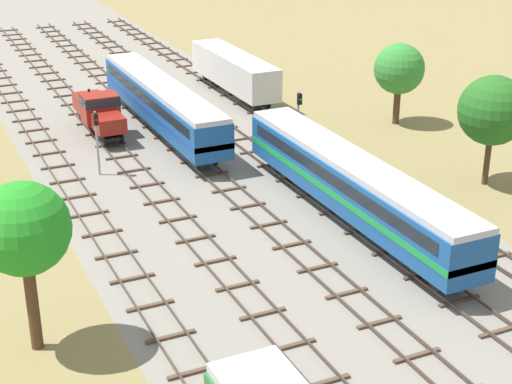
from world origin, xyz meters
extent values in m
plane|color=olive|center=(0.00, 56.00, 0.00)|extent=(480.00, 480.00, 0.00)
cube|color=gray|center=(0.00, 56.00, 0.00)|extent=(22.66, 176.00, 0.01)
cube|color=#47382D|center=(-10.05, 57.00, 0.22)|extent=(0.07, 126.00, 0.15)
cube|color=#47382D|center=(-8.61, 57.00, 0.22)|extent=(0.07, 126.00, 0.15)
cube|color=brown|center=(-9.33, 40.50, 0.07)|extent=(2.40, 0.22, 0.14)
cube|color=brown|center=(-9.33, 43.50, 0.07)|extent=(2.40, 0.22, 0.14)
cube|color=brown|center=(-9.33, 46.50, 0.07)|extent=(2.40, 0.22, 0.14)
cube|color=brown|center=(-9.33, 49.50, 0.07)|extent=(2.40, 0.22, 0.14)
cube|color=brown|center=(-9.33, 52.50, 0.07)|extent=(2.40, 0.22, 0.14)
cube|color=brown|center=(-9.33, 55.50, 0.07)|extent=(2.40, 0.22, 0.14)
cube|color=brown|center=(-9.33, 58.50, 0.07)|extent=(2.40, 0.22, 0.14)
cube|color=brown|center=(-9.33, 61.50, 0.07)|extent=(2.40, 0.22, 0.14)
cube|color=brown|center=(-9.33, 64.50, 0.07)|extent=(2.40, 0.22, 0.14)
cube|color=brown|center=(-9.33, 67.50, 0.07)|extent=(2.40, 0.22, 0.14)
cube|color=brown|center=(-9.33, 70.50, 0.07)|extent=(2.40, 0.22, 0.14)
cube|color=brown|center=(-9.33, 73.50, 0.07)|extent=(2.40, 0.22, 0.14)
cube|color=brown|center=(-9.33, 76.50, 0.07)|extent=(2.40, 0.22, 0.14)
cube|color=brown|center=(-9.33, 79.50, 0.07)|extent=(2.40, 0.22, 0.14)
cube|color=brown|center=(-9.33, 82.50, 0.07)|extent=(2.40, 0.22, 0.14)
cube|color=brown|center=(-9.33, 85.50, 0.07)|extent=(2.40, 0.22, 0.14)
cube|color=brown|center=(-9.33, 88.50, 0.07)|extent=(2.40, 0.22, 0.14)
cube|color=brown|center=(-9.33, 91.50, 0.07)|extent=(2.40, 0.22, 0.14)
cube|color=#47382D|center=(-5.38, 57.00, 0.22)|extent=(0.07, 126.00, 0.15)
cube|color=#47382D|center=(-3.95, 57.00, 0.22)|extent=(0.07, 126.00, 0.15)
cube|color=brown|center=(-4.66, 37.50, 0.07)|extent=(2.40, 0.22, 0.14)
cube|color=brown|center=(-4.66, 40.50, 0.07)|extent=(2.40, 0.22, 0.14)
cube|color=brown|center=(-4.66, 43.50, 0.07)|extent=(2.40, 0.22, 0.14)
cube|color=brown|center=(-4.66, 46.50, 0.07)|extent=(2.40, 0.22, 0.14)
cube|color=brown|center=(-4.66, 49.50, 0.07)|extent=(2.40, 0.22, 0.14)
cube|color=brown|center=(-4.66, 52.50, 0.07)|extent=(2.40, 0.22, 0.14)
cube|color=brown|center=(-4.66, 55.50, 0.07)|extent=(2.40, 0.22, 0.14)
cube|color=brown|center=(-4.66, 58.50, 0.07)|extent=(2.40, 0.22, 0.14)
cube|color=brown|center=(-4.66, 61.50, 0.07)|extent=(2.40, 0.22, 0.14)
cube|color=brown|center=(-4.66, 64.50, 0.07)|extent=(2.40, 0.22, 0.14)
cube|color=brown|center=(-4.66, 67.50, 0.07)|extent=(2.40, 0.22, 0.14)
cube|color=brown|center=(-4.66, 70.50, 0.07)|extent=(2.40, 0.22, 0.14)
cube|color=brown|center=(-4.66, 73.50, 0.07)|extent=(2.40, 0.22, 0.14)
cube|color=brown|center=(-4.66, 76.50, 0.07)|extent=(2.40, 0.22, 0.14)
cube|color=brown|center=(-4.66, 79.50, 0.07)|extent=(2.40, 0.22, 0.14)
cube|color=brown|center=(-4.66, 82.50, 0.07)|extent=(2.40, 0.22, 0.14)
cube|color=brown|center=(-4.66, 85.50, 0.07)|extent=(2.40, 0.22, 0.14)
cube|color=brown|center=(-4.66, 88.50, 0.07)|extent=(2.40, 0.22, 0.14)
cube|color=brown|center=(-4.66, 91.50, 0.07)|extent=(2.40, 0.22, 0.14)
cube|color=brown|center=(-4.66, 94.50, 0.07)|extent=(2.40, 0.22, 0.14)
cube|color=brown|center=(-4.66, 97.50, 0.07)|extent=(2.40, 0.22, 0.14)
cube|color=brown|center=(-4.66, 100.50, 0.07)|extent=(2.40, 0.22, 0.14)
cube|color=brown|center=(-4.66, 103.50, 0.07)|extent=(2.40, 0.22, 0.14)
cube|color=brown|center=(-4.66, 106.50, 0.07)|extent=(2.40, 0.22, 0.14)
cube|color=brown|center=(-4.66, 109.50, 0.07)|extent=(2.40, 0.22, 0.14)
cube|color=brown|center=(-4.66, 112.50, 0.07)|extent=(2.40, 0.22, 0.14)
cube|color=brown|center=(-4.66, 115.50, 0.07)|extent=(2.40, 0.22, 0.14)
cube|color=brown|center=(-4.66, 118.50, 0.07)|extent=(2.40, 0.22, 0.14)
cube|color=#47382D|center=(-0.72, 57.00, 0.22)|extent=(0.07, 126.00, 0.15)
cube|color=#47382D|center=(0.72, 57.00, 0.22)|extent=(0.07, 126.00, 0.15)
cube|color=brown|center=(0.00, 37.50, 0.07)|extent=(2.40, 0.22, 0.14)
cube|color=brown|center=(0.00, 40.50, 0.07)|extent=(2.40, 0.22, 0.14)
cube|color=brown|center=(0.00, 43.50, 0.07)|extent=(2.40, 0.22, 0.14)
cube|color=brown|center=(0.00, 46.50, 0.07)|extent=(2.40, 0.22, 0.14)
cube|color=brown|center=(0.00, 49.50, 0.07)|extent=(2.40, 0.22, 0.14)
cube|color=brown|center=(0.00, 52.50, 0.07)|extent=(2.40, 0.22, 0.14)
cube|color=brown|center=(0.00, 55.50, 0.07)|extent=(2.40, 0.22, 0.14)
cube|color=brown|center=(0.00, 58.50, 0.07)|extent=(2.40, 0.22, 0.14)
cube|color=brown|center=(0.00, 61.50, 0.07)|extent=(2.40, 0.22, 0.14)
cube|color=brown|center=(0.00, 64.50, 0.07)|extent=(2.40, 0.22, 0.14)
cube|color=brown|center=(0.00, 67.50, 0.07)|extent=(2.40, 0.22, 0.14)
cube|color=brown|center=(0.00, 70.50, 0.07)|extent=(2.40, 0.22, 0.14)
cube|color=brown|center=(0.00, 73.50, 0.07)|extent=(2.40, 0.22, 0.14)
cube|color=brown|center=(0.00, 76.50, 0.07)|extent=(2.40, 0.22, 0.14)
cube|color=brown|center=(0.00, 79.50, 0.07)|extent=(2.40, 0.22, 0.14)
cube|color=brown|center=(0.00, 82.50, 0.07)|extent=(2.40, 0.22, 0.14)
cube|color=brown|center=(0.00, 85.50, 0.07)|extent=(2.40, 0.22, 0.14)
cube|color=brown|center=(0.00, 88.50, 0.07)|extent=(2.40, 0.22, 0.14)
cube|color=brown|center=(0.00, 91.50, 0.07)|extent=(2.40, 0.22, 0.14)
cube|color=brown|center=(0.00, 94.50, 0.07)|extent=(2.40, 0.22, 0.14)
cube|color=brown|center=(0.00, 97.50, 0.07)|extent=(2.40, 0.22, 0.14)
cube|color=brown|center=(0.00, 100.50, 0.07)|extent=(2.40, 0.22, 0.14)
cube|color=brown|center=(0.00, 103.50, 0.07)|extent=(2.40, 0.22, 0.14)
cube|color=brown|center=(0.00, 106.50, 0.07)|extent=(2.40, 0.22, 0.14)
cube|color=brown|center=(0.00, 109.50, 0.07)|extent=(2.40, 0.22, 0.14)
cube|color=brown|center=(0.00, 112.50, 0.07)|extent=(2.40, 0.22, 0.14)
cube|color=brown|center=(0.00, 115.50, 0.07)|extent=(2.40, 0.22, 0.14)
cube|color=brown|center=(0.00, 118.50, 0.07)|extent=(2.40, 0.22, 0.14)
cube|color=#47382D|center=(3.95, 57.00, 0.22)|extent=(0.07, 126.00, 0.15)
cube|color=#47382D|center=(5.38, 57.00, 0.22)|extent=(0.07, 126.00, 0.15)
cube|color=brown|center=(4.66, 37.50, 0.07)|extent=(2.40, 0.22, 0.14)
cube|color=brown|center=(4.66, 40.50, 0.07)|extent=(2.40, 0.22, 0.14)
cube|color=brown|center=(4.66, 43.50, 0.07)|extent=(2.40, 0.22, 0.14)
cube|color=brown|center=(4.66, 46.50, 0.07)|extent=(2.40, 0.22, 0.14)
cube|color=brown|center=(4.66, 49.50, 0.07)|extent=(2.40, 0.22, 0.14)
cube|color=brown|center=(4.66, 52.50, 0.07)|extent=(2.40, 0.22, 0.14)
cube|color=brown|center=(4.66, 55.50, 0.07)|extent=(2.40, 0.22, 0.14)
cube|color=brown|center=(4.66, 58.50, 0.07)|extent=(2.40, 0.22, 0.14)
cube|color=brown|center=(4.66, 61.50, 0.07)|extent=(2.40, 0.22, 0.14)
cube|color=brown|center=(4.66, 64.50, 0.07)|extent=(2.40, 0.22, 0.14)
cube|color=brown|center=(4.66, 67.50, 0.07)|extent=(2.40, 0.22, 0.14)
cube|color=brown|center=(4.66, 70.50, 0.07)|extent=(2.40, 0.22, 0.14)
cube|color=brown|center=(4.66, 73.50, 0.07)|extent=(2.40, 0.22, 0.14)
cube|color=brown|center=(4.66, 76.50, 0.07)|extent=(2.40, 0.22, 0.14)
cube|color=brown|center=(4.66, 79.50, 0.07)|extent=(2.40, 0.22, 0.14)
cube|color=brown|center=(4.66, 82.50, 0.07)|extent=(2.40, 0.22, 0.14)
cube|color=brown|center=(4.66, 85.50, 0.07)|extent=(2.40, 0.22, 0.14)
cube|color=brown|center=(4.66, 88.50, 0.07)|extent=(2.40, 0.22, 0.14)
cube|color=brown|center=(4.66, 91.50, 0.07)|extent=(2.40, 0.22, 0.14)
cube|color=brown|center=(4.66, 94.50, 0.07)|extent=(2.40, 0.22, 0.14)
cube|color=brown|center=(4.66, 97.50, 0.07)|extent=(2.40, 0.22, 0.14)
cube|color=brown|center=(4.66, 100.50, 0.07)|extent=(2.40, 0.22, 0.14)
cube|color=brown|center=(4.66, 103.50, 0.07)|extent=(2.40, 0.22, 0.14)
cube|color=brown|center=(4.66, 106.50, 0.07)|extent=(2.40, 0.22, 0.14)
cube|color=brown|center=(4.66, 109.50, 0.07)|extent=(2.40, 0.22, 0.14)
cube|color=brown|center=(4.66, 112.50, 0.07)|extent=(2.40, 0.22, 0.14)
cube|color=brown|center=(4.66, 115.50, 0.07)|extent=(2.40, 0.22, 0.14)
cube|color=brown|center=(4.66, 118.50, 0.07)|extent=(2.40, 0.22, 0.14)
cube|color=#47382D|center=(8.61, 57.00, 0.22)|extent=(0.07, 126.00, 0.15)
cube|color=#47382D|center=(10.05, 57.00, 0.22)|extent=(0.07, 126.00, 0.15)
cube|color=brown|center=(9.33, 43.50, 0.07)|extent=(2.40, 0.22, 0.14)
cube|color=brown|center=(9.33, 46.50, 0.07)|extent=(2.40, 0.22, 0.14)
cube|color=brown|center=(9.33, 49.50, 0.07)|extent=(2.40, 0.22, 0.14)
cube|color=brown|center=(9.33, 52.50, 0.07)|extent=(2.40, 0.22, 0.14)
cube|color=brown|center=(9.33, 55.50, 0.07)|extent=(2.40, 0.22, 0.14)
cube|color=brown|center=(9.33, 58.50, 0.07)|extent=(2.40, 0.22, 0.14)
cube|color=brown|center=(9.33, 61.50, 0.07)|extent=(2.40, 0.22, 0.14)
cube|color=brown|center=(9.33, 64.50, 0.07)|extent=(2.40, 0.22, 0.14)
cube|color=brown|center=(9.33, 67.50, 0.07)|extent=(2.40, 0.22, 0.14)
cube|color=brown|center=(9.33, 70.50, 0.07)|extent=(2.40, 0.22, 0.14)
cube|color=brown|center=(9.33, 73.50, 0.07)|extent=(2.40, 0.22, 0.14)
cube|color=brown|center=(9.33, 76.50, 0.07)|extent=(2.40, 0.22, 0.14)
cube|color=brown|center=(9.33, 79.50, 0.07)|extent=(2.40, 0.22, 0.14)
cube|color=brown|center=(9.33, 82.50, 0.07)|extent=(2.40, 0.22, 0.14)
cube|color=brown|center=(9.33, 85.50, 0.07)|extent=(2.40, 0.22, 0.14)
cube|color=brown|center=(9.33, 88.50, 0.07)|extent=(2.40, 0.22, 0.14)
cube|color=brown|center=(9.33, 91.50, 0.07)|extent=(2.40, 0.22, 0.14)
cube|color=brown|center=(9.33, 94.50, 0.07)|extent=(2.40, 0.22, 0.14)
cube|color=brown|center=(9.33, 97.50, 0.07)|extent=(2.40, 0.22, 0.14)
cube|color=brown|center=(9.33, 100.50, 0.07)|extent=(2.40, 0.22, 0.14)
cube|color=brown|center=(9.33, 103.50, 0.07)|extent=(2.40, 0.22, 0.14)
cube|color=brown|center=(9.33, 106.50, 0.07)|extent=(2.40, 0.22, 0.14)
cube|color=brown|center=(9.33, 109.50, 0.07)|extent=(2.40, 0.22, 0.14)
cube|color=brown|center=(9.33, 112.50, 0.07)|extent=(2.40, 0.22, 0.14)
cube|color=brown|center=(9.33, 115.50, 0.07)|extent=(2.40, 0.22, 0.14)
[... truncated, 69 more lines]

